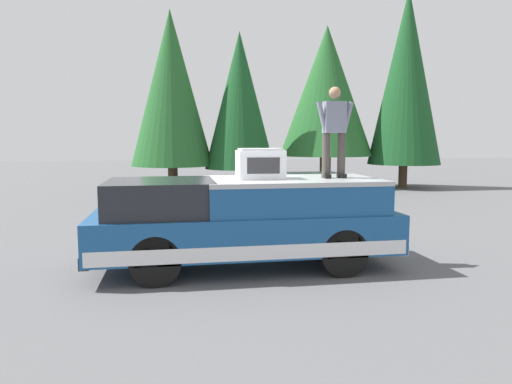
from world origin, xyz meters
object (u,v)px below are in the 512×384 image
person_on_truck_bed (334,130)px  parked_car_grey (311,189)px  pickup_truck (245,221)px  compressor_unit (260,164)px

person_on_truck_bed → parked_car_grey: 8.44m
pickup_truck → compressor_unit: bearing=-86.6°
person_on_truck_bed → parked_car_grey: person_on_truck_bed is taller
pickup_truck → parked_car_grey: pickup_truck is taller
person_on_truck_bed → parked_car_grey: (7.97, -1.95, -1.97)m
pickup_truck → person_on_truck_bed: size_ratio=3.28×
pickup_truck → parked_car_grey: bearing=-24.6°
compressor_unit → parked_car_grey: (7.93, -3.35, -1.35)m
compressor_unit → parked_car_grey: size_ratio=0.20×
compressor_unit → parked_car_grey: 8.72m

